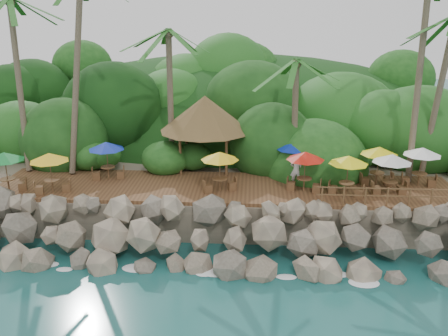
{
  "coord_description": "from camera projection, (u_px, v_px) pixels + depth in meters",
  "views": [
    {
      "loc": [
        1.59,
        -19.44,
        11.84
      ],
      "look_at": [
        0.0,
        6.0,
        3.4
      ],
      "focal_mm": 38.28,
      "sensor_mm": 36.0,
      "label": 1
    }
  ],
  "objects": [
    {
      "name": "palms",
      "position": [
        233.0,
        8.0,
        26.62
      ],
      "size": [
        30.78,
        7.35,
        12.98
      ],
      "color": "brown",
      "rests_on": "ground"
    },
    {
      "name": "waiter",
      "position": [
        296.0,
        170.0,
        27.01
      ],
      "size": [
        0.72,
        0.5,
        1.9
      ],
      "primitive_type": "imported",
      "rotation": [
        0.0,
        0.0,
        3.07
      ],
      "color": "silver",
      "rests_on": "terrace"
    },
    {
      "name": "seawall",
      "position": [
        219.0,
        236.0,
        23.77
      ],
      "size": [
        29.0,
        4.0,
        2.3
      ],
      "primitive_type": null,
      "color": "gray",
      "rests_on": "ground"
    },
    {
      "name": "jungle_hill",
      "position": [
        236.0,
        144.0,
        44.5
      ],
      "size": [
        44.8,
        28.0,
        15.4
      ],
      "primitive_type": "ellipsoid",
      "color": "#143811",
      "rests_on": "ground"
    },
    {
      "name": "railing",
      "position": [
        399.0,
        195.0,
        24.25
      ],
      "size": [
        8.3,
        0.1,
        1.0
      ],
      "color": "brown",
      "rests_on": "terrace"
    },
    {
      "name": "dining_clusters",
      "position": [
        252.0,
        156.0,
        26.3
      ],
      "size": [
        24.97,
        5.3,
        2.28
      ],
      "color": "brown",
      "rests_on": "terrace"
    },
    {
      "name": "terrace",
      "position": [
        224.0,
        188.0,
        27.23
      ],
      "size": [
        26.0,
        5.0,
        0.2
      ],
      "primitive_type": "cube",
      "color": "brown",
      "rests_on": "land_base"
    },
    {
      "name": "ground",
      "position": [
        216.0,
        277.0,
        22.24
      ],
      "size": [
        140.0,
        140.0,
        0.0
      ],
      "primitive_type": "plane",
      "color": "#19514F",
      "rests_on": "ground"
    },
    {
      "name": "land_base",
      "position": [
        232.0,
        156.0,
        37.07
      ],
      "size": [
        32.0,
        25.2,
        2.1
      ],
      "primitive_type": "cube",
      "color": "gray",
      "rests_on": "ground"
    },
    {
      "name": "palapa",
      "position": [
        205.0,
        114.0,
        29.39
      ],
      "size": [
        5.65,
        5.65,
        4.6
      ],
      "color": "brown",
      "rests_on": "ground"
    },
    {
      "name": "foam_line",
      "position": [
        216.0,
        274.0,
        22.52
      ],
      "size": [
        25.2,
        0.8,
        0.06
      ],
      "color": "white",
      "rests_on": "ground"
    },
    {
      "name": "jungle_foliage",
      "position": [
        231.0,
        173.0,
        36.45
      ],
      "size": [
        44.0,
        16.0,
        12.0
      ],
      "primitive_type": null,
      "color": "#143811",
      "rests_on": "ground"
    }
  ]
}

